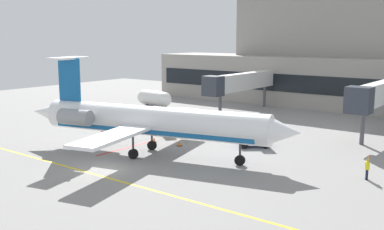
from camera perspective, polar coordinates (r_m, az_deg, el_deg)
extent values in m
cube|color=gray|center=(38.83, -10.66, -6.78)|extent=(120.00, 120.00, 0.10)
cube|color=yellow|center=(37.81, -12.50, -7.21)|extent=(108.00, 0.24, 0.01)
cube|color=red|center=(45.75, -8.18, -4.10)|extent=(0.30, 8.00, 0.01)
cube|color=gray|center=(74.66, 17.58, 3.94)|extent=(63.27, 10.47, 7.75)
cube|color=gray|center=(78.17, 15.96, 11.30)|extent=(27.82, 7.33, 11.40)
cube|color=black|center=(69.74, 16.08, 3.59)|extent=(60.74, 0.12, 2.74)
cube|color=#2D333D|center=(47.40, 20.30, 1.77)|extent=(2.40, 2.00, 2.64)
cylinder|color=#4C4C51|center=(49.48, 20.69, -1.46)|extent=(0.44, 0.44, 3.59)
cube|color=silver|center=(66.91, 6.76, 4.26)|extent=(1.40, 14.82, 2.40)
cube|color=#2D333D|center=(59.96, 2.67, 3.67)|extent=(2.40, 2.00, 2.64)
cylinder|color=#4C4C51|center=(72.34, 9.12, 2.34)|extent=(0.44, 0.44, 3.32)
cylinder|color=#4C4C51|center=(61.72, 3.55, 1.16)|extent=(0.44, 0.44, 3.32)
cylinder|color=white|center=(41.88, -4.95, -0.76)|extent=(22.20, 8.03, 2.73)
cube|color=#145999|center=(42.02, -4.94, -1.76)|extent=(19.98, 7.23, 0.49)
cone|color=white|center=(37.75, 11.38, -2.08)|extent=(3.56, 3.32, 2.67)
cone|color=white|center=(48.90, -17.76, 0.34)|extent=(4.00, 3.11, 2.32)
cube|color=white|center=(47.30, -2.53, -0.01)|extent=(4.71, 9.05, 0.28)
cube|color=white|center=(37.60, -10.17, -2.73)|extent=(4.71, 9.05, 0.28)
cylinder|color=gray|center=(47.34, -11.29, 0.57)|extent=(3.54, 2.25, 1.50)
cylinder|color=gray|center=(43.93, -14.48, -0.26)|extent=(3.54, 2.25, 1.50)
cube|color=#145999|center=(46.55, -15.19, 4.33)|extent=(2.44, 0.83, 4.23)
cube|color=white|center=(46.41, -15.31, 6.93)|extent=(2.91, 4.70, 0.20)
cylinder|color=#3F3F44|center=(39.05, 6.08, -4.35)|extent=(0.20, 0.20, 1.46)
cylinder|color=black|center=(39.30, 6.05, -5.70)|extent=(0.96, 0.56, 0.90)
cylinder|color=#3F3F44|center=(44.30, -5.09, -2.64)|extent=(0.20, 0.20, 1.46)
cylinder|color=black|center=(44.51, -5.07, -3.83)|extent=(0.96, 0.56, 0.90)
cylinder|color=#3F3F44|center=(41.30, -7.44, -3.60)|extent=(0.20, 0.20, 1.46)
cylinder|color=black|center=(41.53, -7.41, -4.88)|extent=(0.96, 0.56, 0.90)
cube|color=#1E4CB2|center=(46.01, 7.78, -3.22)|extent=(3.38, 3.21, 0.54)
cube|color=#1A4197|center=(46.00, 8.83, -2.30)|extent=(1.89, 1.93, 0.95)
cylinder|color=black|center=(47.06, 8.86, -3.29)|extent=(0.72, 0.66, 0.70)
cylinder|color=black|center=(45.47, 9.26, -3.76)|extent=(0.72, 0.66, 0.70)
cylinder|color=black|center=(46.70, 6.32, -3.33)|extent=(0.72, 0.66, 0.70)
cylinder|color=black|center=(45.09, 6.64, -3.81)|extent=(0.72, 0.66, 0.70)
cube|color=#E5B20C|center=(51.77, -2.18, -1.60)|extent=(3.16, 3.43, 0.68)
cube|color=#C3970A|center=(51.41, -3.11, -0.67)|extent=(1.93, 1.87, 1.11)
cylinder|color=black|center=(50.81, -3.13, -2.21)|extent=(0.64, 0.73, 0.70)
cylinder|color=black|center=(52.41, -3.52, -1.84)|extent=(0.64, 0.73, 0.70)
cylinder|color=black|center=(51.30, -0.81, -2.08)|extent=(0.64, 0.73, 0.70)
cylinder|color=black|center=(52.87, -1.26, -1.72)|extent=(0.64, 0.73, 0.70)
cylinder|color=white|center=(70.78, -4.79, 2.13)|extent=(4.66, 2.64, 2.30)
sphere|color=white|center=(69.17, -3.51, 1.97)|extent=(2.25, 2.25, 2.25)
sphere|color=white|center=(72.42, -6.00, 2.28)|extent=(2.25, 2.25, 2.25)
cube|color=#59595B|center=(71.87, -5.57, 1.17)|extent=(0.60, 2.07, 0.35)
cube|color=#59595B|center=(70.08, -3.96, 0.97)|extent=(0.60, 2.07, 0.35)
cylinder|color=#191E33|center=(37.76, 21.15, -7.05)|extent=(0.18, 0.18, 0.80)
cylinder|color=#191E33|center=(37.96, 21.19, -6.97)|extent=(0.18, 0.18, 0.80)
cylinder|color=yellow|center=(37.67, 21.24, -5.97)|extent=(0.34, 0.34, 0.62)
sphere|color=tan|center=(37.56, 21.28, -5.34)|extent=(0.24, 0.24, 0.24)
cylinder|color=yellow|center=(37.36, 21.23, -5.50)|extent=(0.15, 0.40, 0.50)
cylinder|color=#F2590C|center=(37.31, 21.25, -5.17)|extent=(0.06, 0.06, 0.28)
cylinder|color=yellow|center=(37.78, 21.32, -5.33)|extent=(0.15, 0.40, 0.50)
cylinder|color=#F2590C|center=(37.73, 21.34, -5.01)|extent=(0.06, 0.06, 0.28)
cone|color=orange|center=(51.21, -1.98, -2.19)|extent=(0.36, 0.36, 0.55)
cube|color=black|center=(51.27, -1.98, -2.47)|extent=(0.47, 0.47, 0.04)
cone|color=orange|center=(47.72, -4.81, -3.12)|extent=(0.36, 0.36, 0.55)
cube|color=black|center=(47.77, -4.81, -3.41)|extent=(0.47, 0.47, 0.04)
cone|color=orange|center=(53.60, -11.14, -1.83)|extent=(0.36, 0.36, 0.55)
cube|color=black|center=(53.65, -11.13, -2.10)|extent=(0.47, 0.47, 0.04)
cone|color=orange|center=(45.94, -1.57, -3.59)|extent=(0.36, 0.36, 0.55)
cube|color=black|center=(46.00, -1.57, -3.90)|extent=(0.47, 0.47, 0.04)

